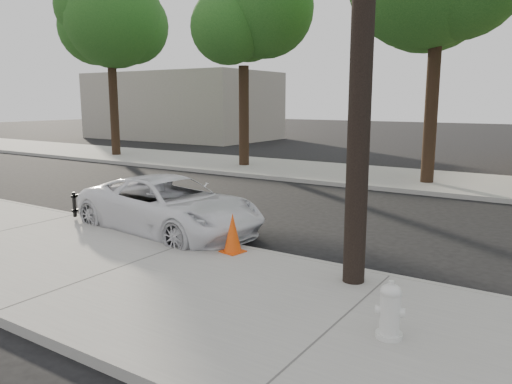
% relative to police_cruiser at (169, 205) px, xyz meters
% --- Properties ---
extents(ground, '(120.00, 120.00, 0.00)m').
position_rel_police_cruiser_xyz_m(ground, '(1.18, 1.74, -0.64)').
color(ground, black).
rests_on(ground, ground).
extents(near_sidewalk, '(90.00, 4.40, 0.15)m').
position_rel_police_cruiser_xyz_m(near_sidewalk, '(1.18, -2.56, -0.56)').
color(near_sidewalk, gray).
rests_on(near_sidewalk, ground).
extents(far_sidewalk, '(90.00, 5.00, 0.15)m').
position_rel_police_cruiser_xyz_m(far_sidewalk, '(1.18, 10.24, -0.56)').
color(far_sidewalk, gray).
rests_on(far_sidewalk, ground).
extents(curb_near, '(90.00, 0.12, 0.16)m').
position_rel_police_cruiser_xyz_m(curb_near, '(1.18, -0.36, -0.56)').
color(curb_near, '#9E9B93').
rests_on(curb_near, ground).
extents(building_far, '(14.00, 8.00, 5.00)m').
position_rel_police_cruiser_xyz_m(building_far, '(-18.82, 21.74, 1.86)').
color(building_far, gray).
rests_on(building_far, ground).
extents(tree_a, '(4.65, 4.50, 9.00)m').
position_rel_police_cruiser_xyz_m(tree_a, '(-12.62, 9.59, 5.89)').
color(tree_a, black).
rests_on(tree_a, far_sidewalk).
extents(tree_b, '(4.34, 4.20, 8.45)m').
position_rel_police_cruiser_xyz_m(tree_b, '(-4.63, 9.80, 5.51)').
color(tree_b, black).
rests_on(tree_b, far_sidewalk).
extents(police_cruiser, '(4.80, 2.61, 1.28)m').
position_rel_police_cruiser_xyz_m(police_cruiser, '(0.00, 0.00, 0.00)').
color(police_cruiser, white).
rests_on(police_cruiser, ground).
extents(fire_hydrant, '(0.36, 0.32, 0.67)m').
position_rel_police_cruiser_xyz_m(fire_hydrant, '(5.87, -2.51, -0.17)').
color(fire_hydrant, silver).
rests_on(fire_hydrant, near_sidewalk).
extents(traffic_cone, '(0.44, 0.44, 0.74)m').
position_rel_police_cruiser_xyz_m(traffic_cone, '(2.29, -0.76, -0.13)').
color(traffic_cone, '#F24D0C').
rests_on(traffic_cone, near_sidewalk).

